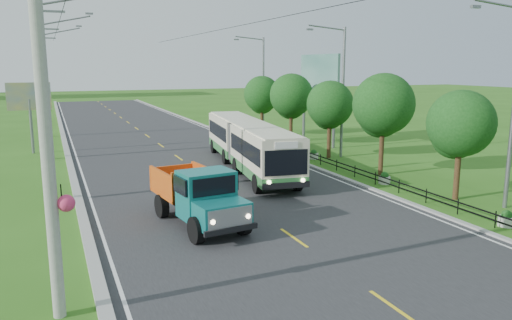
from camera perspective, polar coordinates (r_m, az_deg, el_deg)
ground at (r=19.08m, az=4.34°, el=-8.90°), size 240.00×240.00×0.00m
road at (r=37.47m, az=-9.56°, el=0.77°), size 14.00×120.00×0.02m
curb_left at (r=36.57m, az=-20.62°, el=0.09°), size 0.40×120.00×0.15m
curb_right at (r=39.64m, az=0.55°, el=1.52°), size 0.30×120.00×0.10m
edge_line_left at (r=36.60m, az=-19.75°, el=0.07°), size 0.12×120.00×0.00m
edge_line_right at (r=39.45m, az=-0.12°, el=1.44°), size 0.12×120.00×0.00m
centre_dash at (r=19.07m, az=4.34°, el=-8.84°), size 0.12×2.20×0.00m
railing_right at (r=34.63m, az=5.74°, el=0.54°), size 0.04×40.00×0.60m
pole_nearest at (r=13.09m, az=-22.69°, el=3.48°), size 3.51×0.44×10.00m
pole_near at (r=25.04m, az=-22.85°, el=6.92°), size 3.51×0.32×10.00m
pole_mid at (r=37.03m, az=-22.85°, el=7.89°), size 3.51×0.32×10.00m
pole_far at (r=49.02m, az=-22.85°, el=8.39°), size 3.51×0.32×10.00m
tree_second at (r=25.74m, az=22.22°, el=3.52°), size 3.18×3.26×5.30m
tree_third at (r=30.23m, az=14.28°, el=5.83°), size 3.60×3.62×6.00m
tree_fourth at (r=35.24m, az=8.41°, el=6.05°), size 3.24×3.31×5.40m
tree_fifth at (r=40.47m, az=4.04°, el=7.11°), size 3.48×3.52×5.80m
tree_back at (r=45.92m, az=0.67°, el=7.31°), size 3.30×3.36×5.50m
streetlight_near at (r=24.74m, az=27.23°, el=6.09°), size 3.02×0.20×9.07m
streetlight_mid at (r=35.45m, az=9.69°, el=8.17°), size 3.02×0.20×9.07m
streetlight_far at (r=47.88m, az=0.67°, el=8.95°), size 3.02×0.20×9.07m
planter_front at (r=22.69m, az=26.70°, el=-6.08°), size 0.64×0.64×0.67m
planter_near at (r=28.33m, az=14.47°, el=-2.07°), size 0.64×0.64×0.67m
planter_mid at (r=34.91m, az=6.61°, el=0.58°), size 0.64×0.64×0.67m
planter_far at (r=41.99m, az=1.31°, el=2.37°), size 0.64×0.64×0.67m
billboard_left at (r=40.11m, az=-24.49°, el=6.16°), size 3.00×0.20×5.20m
billboard_right at (r=41.43m, az=7.22°, el=9.20°), size 0.24×6.00×7.30m
bus at (r=31.14m, az=-0.87°, el=2.12°), size 4.33×15.13×2.89m
dump_truck at (r=20.32m, az=-6.61°, el=-3.71°), size 2.89×5.92×2.39m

